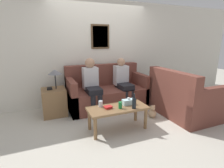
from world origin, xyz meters
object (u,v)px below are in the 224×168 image
wine_bottle (134,103)px  person_right (123,81)px  couch_side (182,100)px  couch_main (107,93)px  person_left (92,83)px  teddy_bear (152,112)px  coffee_table (118,110)px  drinking_glass (101,104)px

wine_bottle → person_right: size_ratio=0.23×
couch_side → wine_bottle: (-1.31, -0.21, 0.19)m
couch_main → person_left: person_left is taller
teddy_bear → coffee_table: bearing=-169.2°
couch_main → teddy_bear: (0.65, -1.02, -0.23)m
couch_main → person_left: (-0.43, -0.19, 0.33)m
couch_side → person_right: 1.40m
couch_side → coffee_table: 1.56m
coffee_table → person_left: bearing=100.8°
person_right → teddy_bear: person_right is taller
couch_main → wine_bottle: couch_main is taller
couch_side → wine_bottle: size_ratio=4.96×
person_right → couch_main: bearing=157.0°
couch_side → teddy_bear: size_ratio=4.90×
couch_side → drinking_glass: 1.84m
couch_main → drinking_glass: size_ratio=17.12×
drinking_glass → teddy_bear: 1.23m
couch_side → coffee_table: bearing=91.6°
couch_main → person_right: size_ratio=1.61×
coffee_table → drinking_glass: drinking_glass is taller
coffee_table → person_right: 1.24m
couch_main → teddy_bear: size_ratio=6.92×
wine_bottle → person_right: bearing=73.0°
person_left → person_right: (0.80, 0.03, -0.03)m
coffee_table → wine_bottle: size_ratio=4.03×
drinking_glass → couch_side: bearing=-3.1°
coffee_table → drinking_glass: size_ratio=9.84×
coffee_table → teddy_bear: (0.89, 0.17, -0.25)m
couch_side → teddy_bear: bearing=79.1°
couch_main → person_left: bearing=-156.4°
coffee_table → teddy_bear: 0.94m
couch_side → drinking_glass: (-1.84, 0.10, 0.14)m
wine_bottle → drinking_glass: size_ratio=2.44×
wine_bottle → drinking_glass: bearing=149.6°
drinking_glass → coffee_table: bearing=-26.8°
coffee_table → couch_side: bearing=1.6°
coffee_table → wine_bottle: wine_bottle is taller
person_right → drinking_glass: bearing=-135.0°
couch_main → coffee_table: couch_main is taller
drinking_glass → person_right: bearing=45.0°
couch_main → teddy_bear: 1.23m
person_left → teddy_bear: size_ratio=4.44×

